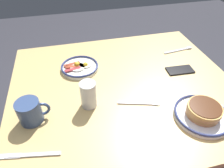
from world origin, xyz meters
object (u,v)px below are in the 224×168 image
(coffee_mug, at_px, (30,111))
(fork_near, at_px, (139,103))
(plate_near_main, at_px, (80,67))
(drinking_glass, at_px, (89,96))
(cell_phone, at_px, (180,70))
(tea_spoon, at_px, (182,49))
(butter_knife, at_px, (28,155))
(plate_center_pancakes, at_px, (203,113))

(coffee_mug, distance_m, fork_near, 0.46)
(plate_near_main, bearing_deg, drinking_glass, 92.04)
(coffee_mug, distance_m, cell_phone, 0.78)
(coffee_mug, xyz_separation_m, cell_phone, (-0.76, -0.17, -0.05))
(drinking_glass, relative_size, tea_spoon, 0.62)
(plate_near_main, bearing_deg, tea_spoon, -175.64)
(cell_phone, distance_m, butter_knife, 0.84)
(fork_near, relative_size, tea_spoon, 0.94)
(plate_center_pancakes, distance_m, tea_spoon, 0.55)
(plate_near_main, relative_size, drinking_glass, 1.65)
(plate_center_pancakes, bearing_deg, plate_near_main, -45.49)
(cell_phone, relative_size, tea_spoon, 0.72)
(plate_near_main, distance_m, fork_near, 0.40)
(plate_near_main, xyz_separation_m, fork_near, (-0.23, 0.33, -0.01))
(plate_center_pancakes, relative_size, butter_knife, 1.01)
(plate_center_pancakes, bearing_deg, drinking_glass, -22.01)
(plate_near_main, distance_m, drinking_glass, 0.29)
(tea_spoon, bearing_deg, fork_near, 42.13)
(plate_center_pancakes, bearing_deg, cell_phone, -102.63)
(butter_knife, relative_size, tea_spoon, 1.15)
(plate_center_pancakes, bearing_deg, coffee_mug, -12.40)
(butter_knife, distance_m, tea_spoon, 1.04)
(fork_near, xyz_separation_m, butter_knife, (0.47, 0.15, -0.00))
(tea_spoon, bearing_deg, butter_knife, 30.80)
(butter_knife, bearing_deg, plate_center_pancakes, -178.83)
(plate_near_main, xyz_separation_m, butter_knife, (0.24, 0.48, -0.01))
(plate_near_main, height_order, plate_center_pancakes, plate_center_pancakes)
(coffee_mug, distance_m, tea_spoon, 0.95)
(drinking_glass, height_order, tea_spoon, drinking_glass)
(cell_phone, relative_size, fork_near, 0.77)
(cell_phone, bearing_deg, drinking_glass, 17.82)
(cell_phone, bearing_deg, fork_near, 34.34)
(coffee_mug, height_order, tea_spoon, coffee_mug)
(cell_phone, bearing_deg, butter_knife, 26.37)
(drinking_glass, height_order, cell_phone, drinking_glass)
(cell_phone, height_order, butter_knife, cell_phone)
(plate_near_main, bearing_deg, plate_center_pancakes, 134.51)
(plate_near_main, distance_m, cell_phone, 0.55)
(butter_knife, bearing_deg, tea_spoon, -149.20)
(plate_near_main, xyz_separation_m, drinking_glass, (-0.01, 0.29, 0.04))
(plate_center_pancakes, distance_m, fork_near, 0.27)
(drinking_glass, distance_m, cell_phone, 0.54)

